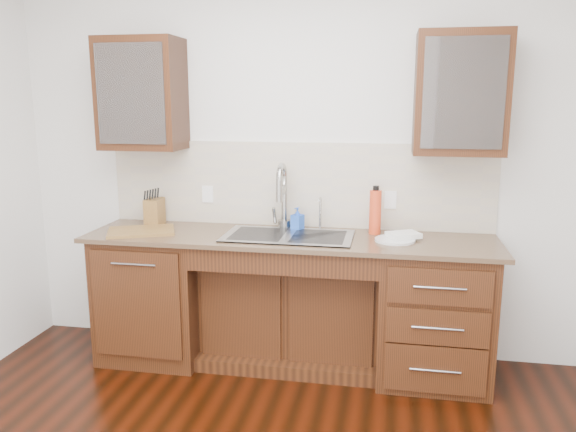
% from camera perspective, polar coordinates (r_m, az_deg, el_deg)
% --- Properties ---
extents(wall_back, '(4.00, 0.10, 2.70)m').
position_cam_1_polar(wall_back, '(3.98, 1.05, 5.40)').
color(wall_back, white).
rests_on(wall_back, ground).
extents(base_cabinet_left, '(0.70, 0.62, 0.88)m').
position_cam_1_polar(base_cabinet_left, '(4.11, -13.16, -7.75)').
color(base_cabinet_left, '#593014').
rests_on(base_cabinet_left, ground).
extents(base_cabinet_center, '(1.20, 0.44, 0.70)m').
position_cam_1_polar(base_cabinet_center, '(3.96, 0.34, -9.59)').
color(base_cabinet_center, '#593014').
rests_on(base_cabinet_center, ground).
extents(base_cabinet_right, '(0.70, 0.62, 0.88)m').
position_cam_1_polar(base_cabinet_right, '(3.80, 14.55, -9.45)').
color(base_cabinet_right, '#593014').
rests_on(base_cabinet_right, ground).
extents(countertop, '(2.70, 0.65, 0.03)m').
position_cam_1_polar(countertop, '(3.69, 0.07, -2.28)').
color(countertop, '#84705B').
rests_on(countertop, base_cabinet_left).
extents(backsplash, '(2.70, 0.02, 0.59)m').
position_cam_1_polar(backsplash, '(3.94, 0.89, 3.20)').
color(backsplash, beige).
rests_on(backsplash, wall_back).
extents(sink, '(0.84, 0.46, 0.19)m').
position_cam_1_polar(sink, '(3.70, 0.03, -3.39)').
color(sink, '#9E9EA5').
rests_on(sink, countertop).
extents(faucet, '(0.04, 0.04, 0.40)m').
position_cam_1_polar(faucet, '(3.87, -0.38, 1.62)').
color(faucet, '#999993').
rests_on(faucet, countertop).
extents(filter_tap, '(0.02, 0.02, 0.24)m').
position_cam_1_polar(filter_tap, '(3.85, 3.31, 0.36)').
color(filter_tap, '#999993').
rests_on(filter_tap, countertop).
extents(upper_cabinet_left, '(0.55, 0.34, 0.75)m').
position_cam_1_polar(upper_cabinet_left, '(4.05, -14.62, 11.88)').
color(upper_cabinet_left, '#593014').
rests_on(upper_cabinet_left, wall_back).
extents(upper_cabinet_right, '(0.55, 0.34, 0.75)m').
position_cam_1_polar(upper_cabinet_right, '(3.70, 17.09, 11.79)').
color(upper_cabinet_right, '#593014').
rests_on(upper_cabinet_right, wall_back).
extents(outlet_left, '(0.08, 0.01, 0.12)m').
position_cam_1_polar(outlet_left, '(4.09, -8.16, 2.21)').
color(outlet_left, white).
rests_on(outlet_left, backsplash).
extents(outlet_right, '(0.08, 0.01, 0.12)m').
position_cam_1_polar(outlet_right, '(3.88, 10.36, 1.62)').
color(outlet_right, white).
rests_on(outlet_right, backsplash).
extents(soap_bottle, '(0.09, 0.10, 0.16)m').
position_cam_1_polar(soap_bottle, '(3.84, 0.97, -0.28)').
color(soap_bottle, blue).
rests_on(soap_bottle, countertop).
extents(water_bottle, '(0.09, 0.09, 0.29)m').
position_cam_1_polar(water_bottle, '(3.77, 8.85, 0.39)').
color(water_bottle, red).
rests_on(water_bottle, countertop).
extents(plate, '(0.29, 0.29, 0.01)m').
position_cam_1_polar(plate, '(3.62, 10.81, -2.40)').
color(plate, silver).
rests_on(plate, countertop).
extents(dish_towel, '(0.24, 0.22, 0.03)m').
position_cam_1_polar(dish_towel, '(3.67, 11.66, -1.89)').
color(dish_towel, white).
rests_on(dish_towel, plate).
extents(knife_block, '(0.11, 0.18, 0.19)m').
position_cam_1_polar(knife_block, '(4.12, -13.40, 0.43)').
color(knife_block, '#A7783D').
rests_on(knife_block, countertop).
extents(cutting_board, '(0.52, 0.45, 0.02)m').
position_cam_1_polar(cutting_board, '(3.91, -14.68, -1.49)').
color(cutting_board, brown).
rests_on(cutting_board, countertop).
extents(cup_left_a, '(0.15, 0.15, 0.09)m').
position_cam_1_polar(cup_left_a, '(4.10, -16.19, 11.05)').
color(cup_left_a, silver).
rests_on(cup_left_a, upper_cabinet_left).
extents(cup_left_b, '(0.10, 0.10, 0.08)m').
position_cam_1_polar(cup_left_b, '(4.00, -12.85, 11.13)').
color(cup_left_b, white).
rests_on(cup_left_b, upper_cabinet_left).
extents(cup_right_a, '(0.14, 0.14, 0.10)m').
position_cam_1_polar(cup_right_a, '(3.69, 14.99, 11.10)').
color(cup_right_a, silver).
rests_on(cup_right_a, upper_cabinet_right).
extents(cup_right_b, '(0.12, 0.12, 0.09)m').
position_cam_1_polar(cup_right_b, '(3.72, 19.11, 10.84)').
color(cup_right_b, silver).
rests_on(cup_right_b, upper_cabinet_right).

